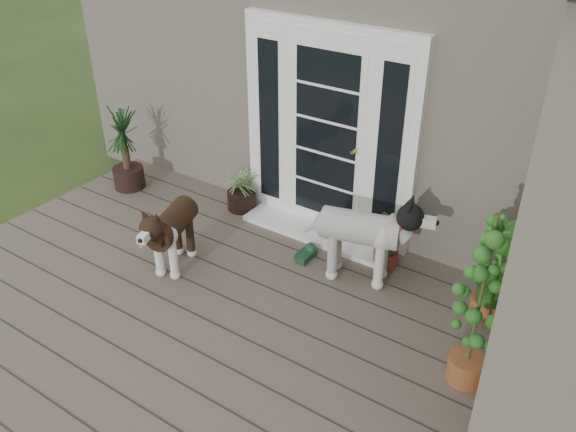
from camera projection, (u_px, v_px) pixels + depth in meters
The scene contains 14 objects.
deck at pixel (204, 360), 4.80m from camera, with size 6.20×4.60×0.12m, color #6B5B4C.
house_main at pixel (433, 52), 7.04m from camera, with size 7.40×4.00×3.10m, color #665E54.
door_unit at pixel (328, 133), 5.87m from camera, with size 1.90×0.14×2.15m, color white.
door_step at pixel (315, 232), 6.27m from camera, with size 1.60×0.40×0.05m, color white.
brindle_dog at pixel (173, 235), 5.63m from camera, with size 0.36×0.83×0.70m, color #332012, non-canonical shape.
white_dog at pixel (359, 242), 5.43m from camera, with size 0.41×0.96×0.80m, color silver, non-canonical shape.
spider_plant at pixel (241, 186), 6.60m from camera, with size 0.53×0.53×0.57m, color #A5B771, non-canonical shape.
yucca at pixel (125, 149), 6.92m from camera, with size 0.69×0.69×1.00m, color black, non-canonical shape.
herb_a at pixel (387, 241), 5.68m from camera, with size 0.42×0.42×0.53m, color #18551B.
herb_b at pixel (491, 281), 5.02m from camera, with size 0.45×0.45×0.68m, color #295919.
herb_c at pixel (524, 299), 4.91m from camera, with size 0.37×0.37×0.57m, color #18561B.
sapling at pixel (480, 301), 4.16m from camera, with size 0.44×0.44×1.50m, color #154C18, non-canonical shape.
clog_left at pixel (307, 255), 5.87m from camera, with size 0.14×0.30×0.09m, color #163822, non-canonical shape.
clog_right at pixel (305, 252), 5.92m from camera, with size 0.13×0.28×0.09m, color black, non-canonical shape.
Camera 1 is at (2.52, -2.13, 3.52)m, focal length 37.31 mm.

